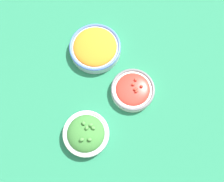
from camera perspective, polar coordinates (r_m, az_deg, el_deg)
name	(u,v)px	position (r m, az deg, el deg)	size (l,w,h in m)	color
ground_plane	(112,93)	(1.01, 0.00, -0.49)	(3.00, 3.00, 0.00)	#23704C
bowl_cherry_tomatoes	(133,90)	(1.00, 4.76, 0.26)	(0.17, 0.17, 0.05)	silver
bowl_broccoli	(86,134)	(0.95, -5.94, -9.66)	(0.17, 0.17, 0.08)	#B2C1CC
bowl_carrots	(95,48)	(1.06, -3.87, 9.86)	(0.21, 0.21, 0.06)	#B2C1CC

